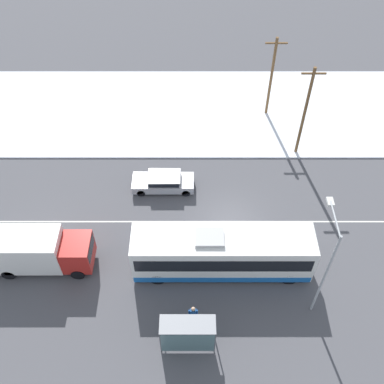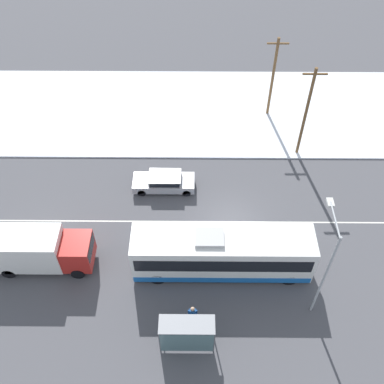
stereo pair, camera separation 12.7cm
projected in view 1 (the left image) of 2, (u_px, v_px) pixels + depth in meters
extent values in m
plane|color=#4C4C51|center=(230.00, 222.00, 32.88)|extent=(120.00, 120.00, 0.00)
cube|color=silver|center=(223.00, 111.00, 41.49)|extent=(80.00, 12.61, 0.12)
cube|color=silver|center=(230.00, 222.00, 32.88)|extent=(60.00, 0.12, 0.00)
cube|color=white|center=(223.00, 253.00, 28.92)|extent=(11.58, 2.55, 3.04)
cube|color=black|center=(223.00, 249.00, 28.65)|extent=(11.12, 2.57, 1.16)
cube|color=blue|center=(222.00, 263.00, 29.85)|extent=(11.46, 2.57, 0.55)
cube|color=#B2B2B2|center=(210.00, 238.00, 27.70)|extent=(1.80, 1.40, 0.24)
cylinder|color=black|center=(290.00, 279.00, 29.13)|extent=(1.00, 0.28, 1.00)
cylinder|color=black|center=(285.00, 250.00, 30.64)|extent=(1.00, 0.28, 1.00)
cylinder|color=black|center=(158.00, 278.00, 29.14)|extent=(1.00, 0.28, 1.00)
cylinder|color=black|center=(160.00, 249.00, 30.65)|extent=(1.00, 0.28, 1.00)
cube|color=silver|center=(23.00, 249.00, 29.10)|extent=(5.15, 2.30, 2.59)
cube|color=red|center=(78.00, 252.00, 29.31)|extent=(1.90, 2.18, 2.02)
cube|color=black|center=(91.00, 248.00, 29.01)|extent=(0.06, 1.95, 0.89)
cylinder|color=black|center=(78.00, 274.00, 29.42)|extent=(0.90, 0.26, 0.90)
cylinder|color=black|center=(84.00, 248.00, 30.78)|extent=(0.90, 0.26, 0.90)
cylinder|color=black|center=(9.00, 274.00, 29.42)|extent=(0.90, 0.26, 0.90)
cylinder|color=black|center=(17.00, 248.00, 30.78)|extent=(0.90, 0.26, 0.90)
cube|color=#9E9EA3|center=(164.00, 183.00, 34.72)|extent=(4.74, 1.80, 0.65)
cube|color=gray|center=(165.00, 178.00, 34.30)|extent=(2.46, 1.66, 0.47)
cube|color=black|center=(165.00, 178.00, 34.29)|extent=(2.27, 1.69, 0.38)
cylinder|color=black|center=(142.00, 193.00, 34.36)|extent=(0.64, 0.22, 0.64)
cylinder|color=black|center=(143.00, 178.00, 35.42)|extent=(0.64, 0.22, 0.64)
cylinder|color=black|center=(186.00, 193.00, 34.36)|extent=(0.64, 0.22, 0.64)
cylinder|color=black|center=(187.00, 178.00, 35.41)|extent=(0.64, 0.22, 0.64)
cylinder|color=#23232D|center=(192.00, 318.00, 27.46)|extent=(0.11, 0.11, 0.74)
cylinder|color=#23232D|center=(195.00, 318.00, 27.46)|extent=(0.11, 0.11, 0.74)
cube|color=#19478C|center=(193.00, 312.00, 26.96)|extent=(0.38, 0.21, 0.61)
sphere|color=tan|center=(193.00, 309.00, 26.63)|extent=(0.26, 0.26, 0.26)
cylinder|color=#19478C|center=(189.00, 313.00, 26.98)|extent=(0.10, 0.10, 0.58)
cylinder|color=#19478C|center=(197.00, 313.00, 26.98)|extent=(0.10, 0.10, 0.58)
cube|color=gray|center=(188.00, 324.00, 25.04)|extent=(3.18, 1.20, 0.06)
cube|color=slate|center=(188.00, 343.00, 25.52)|extent=(3.05, 0.04, 2.16)
cylinder|color=#474C51|center=(162.00, 324.00, 26.31)|extent=(0.08, 0.08, 2.34)
cylinder|color=#474C51|center=(214.00, 325.00, 26.30)|extent=(0.08, 0.08, 2.34)
cylinder|color=#474C51|center=(161.00, 343.00, 25.56)|extent=(0.08, 0.08, 2.34)
cylinder|color=#474C51|center=(215.00, 343.00, 25.56)|extent=(0.08, 0.08, 2.34)
cylinder|color=#9EA3A8|center=(325.00, 277.00, 25.35)|extent=(0.14, 0.14, 7.73)
cylinder|color=#9EA3A8|center=(336.00, 219.00, 23.40)|extent=(0.10, 2.46, 0.10)
cube|color=silver|center=(331.00, 202.00, 24.27)|extent=(0.36, 0.60, 0.16)
cylinder|color=brown|center=(305.00, 114.00, 34.75)|extent=(0.24, 0.24, 8.21)
cube|color=brown|center=(315.00, 74.00, 32.06)|extent=(1.80, 0.12, 0.12)
cylinder|color=brown|center=(272.00, 78.00, 38.45)|extent=(0.24, 0.24, 7.60)
cube|color=brown|center=(277.00, 43.00, 35.99)|extent=(1.80, 0.12, 0.12)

